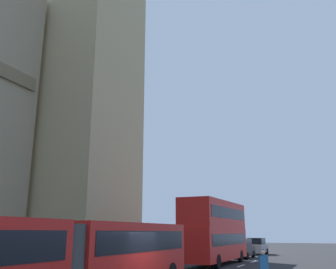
% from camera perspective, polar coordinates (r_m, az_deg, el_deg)
% --- Properties ---
extents(articulated_bus, '(18.33, 2.54, 2.90)m').
position_cam_1_polar(articulated_bus, '(14.02, -17.58, -17.29)').
color(articulated_bus, red).
rests_on(articulated_bus, ground_plane).
extents(double_decker_bus, '(10.55, 2.54, 4.90)m').
position_cam_1_polar(double_decker_bus, '(30.92, 7.33, -14.37)').
color(double_decker_bus, red).
rests_on(double_decker_bus, ground_plane).
extents(sedan_lead, '(4.40, 1.86, 1.85)m').
position_cam_1_polar(sedan_lead, '(38.95, 11.34, -16.94)').
color(sedan_lead, black).
rests_on(sedan_lead, ground_plane).
extents(sedan_trailing, '(4.40, 1.86, 1.85)m').
position_cam_1_polar(sedan_trailing, '(45.64, 13.63, -16.48)').
color(sedan_trailing, gray).
rests_on(sedan_trailing, ground_plane).
extents(pedestrian_near_cones, '(0.40, 0.47, 1.69)m').
position_cam_1_polar(pedestrian_near_cones, '(18.28, 14.61, -19.40)').
color(pedestrian_near_cones, '#333333').
rests_on(pedestrian_near_cones, ground_plane).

